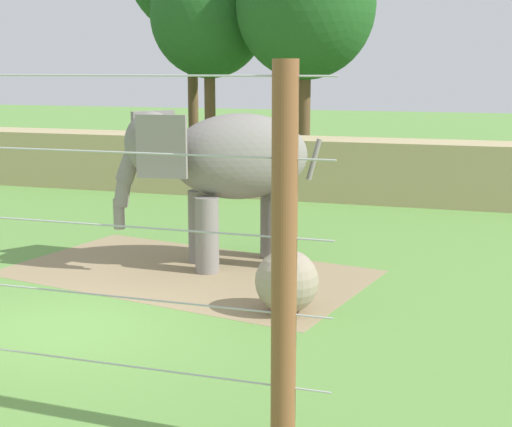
% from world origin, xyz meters
% --- Properties ---
extents(ground_plane, '(120.00, 120.00, 0.00)m').
position_xyz_m(ground_plane, '(0.00, 0.00, 0.00)').
color(ground_plane, '#609342').
extents(dirt_patch, '(7.43, 5.16, 0.01)m').
position_xyz_m(dirt_patch, '(0.56, 3.47, 0.00)').
color(dirt_patch, '#937F5B').
rests_on(dirt_patch, ground).
extents(embankment_wall, '(36.00, 1.80, 1.81)m').
position_xyz_m(embankment_wall, '(0.00, 12.62, 0.91)').
color(embankment_wall, tan).
rests_on(embankment_wall, ground).
extents(elephant, '(3.78, 3.02, 3.10)m').
position_xyz_m(elephant, '(1.08, 4.20, 2.06)').
color(elephant, gray).
rests_on(elephant, ground).
extents(enrichment_ball, '(1.04, 1.04, 1.04)m').
position_xyz_m(enrichment_ball, '(3.03, 1.76, 0.52)').
color(enrichment_ball, gray).
rests_on(enrichment_ball, ground).
extents(tree_far_left, '(5.05, 5.05, 8.78)m').
position_xyz_m(tree_far_left, '(-0.60, 17.52, 6.10)').
color(tree_far_left, brown).
rests_on(tree_far_left, ground).
extents(tree_left_of_centre, '(4.58, 4.58, 8.31)m').
position_xyz_m(tree_left_of_centre, '(-4.73, 18.54, 5.88)').
color(tree_left_of_centre, brown).
rests_on(tree_left_of_centre, ground).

